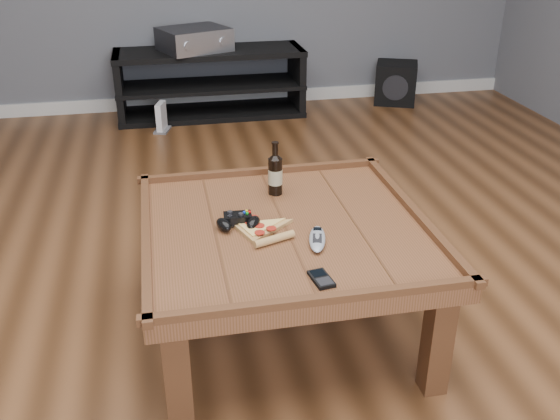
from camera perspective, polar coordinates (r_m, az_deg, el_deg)
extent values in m
plane|color=#402512|center=(2.46, 0.44, -10.78)|extent=(6.00, 6.00, 0.00)
cube|color=silver|center=(5.13, -6.54, 9.98)|extent=(5.00, 0.02, 0.10)
cube|color=#513017|center=(2.23, 0.47, -2.14)|extent=(1.00, 1.00, 0.06)
cube|color=#412211|center=(1.97, -9.34, -14.82)|extent=(0.08, 0.08, 0.39)
cube|color=#412211|center=(2.14, 14.17, -11.61)|extent=(0.08, 0.08, 0.39)
cube|color=#412211|center=(2.67, -10.31, -2.98)|extent=(0.08, 0.08, 0.39)
cube|color=#412211|center=(2.79, 7.13, -1.33)|extent=(0.08, 0.08, 0.39)
cube|color=#412211|center=(2.64, -1.69, 3.61)|extent=(1.03, 0.03, 0.03)
cube|color=#412211|center=(1.80, 3.68, -8.18)|extent=(1.03, 0.03, 0.03)
cube|color=#412211|center=(2.35, 12.15, -0.06)|extent=(0.03, 1.03, 0.03)
cube|color=#412211|center=(2.17, -12.15, -2.32)|extent=(0.03, 1.03, 0.03)
cube|color=black|center=(4.79, -6.52, 14.13)|extent=(1.40, 0.45, 0.04)
cube|color=black|center=(4.85, -6.37, 11.24)|extent=(1.40, 0.45, 0.03)
cube|color=black|center=(4.91, -6.25, 8.87)|extent=(1.40, 0.45, 0.04)
cube|color=black|center=(4.83, -14.44, 10.78)|extent=(0.05, 0.44, 0.50)
cube|color=black|center=(4.94, 1.53, 11.93)|extent=(0.05, 0.44, 0.50)
cylinder|color=black|center=(2.43, -0.44, 3.09)|extent=(0.06, 0.06, 0.15)
cone|color=black|center=(2.40, -0.44, 4.98)|extent=(0.05, 0.05, 0.03)
cylinder|color=black|center=(2.39, -0.44, 5.56)|extent=(0.02, 0.02, 0.05)
cylinder|color=black|center=(2.38, -0.45, 6.16)|extent=(0.03, 0.03, 0.01)
cylinder|color=tan|center=(2.43, -0.44, 3.09)|extent=(0.06, 0.06, 0.06)
cube|color=black|center=(2.22, -3.89, -0.77)|extent=(0.10, 0.07, 0.03)
ellipsoid|color=black|center=(2.19, -5.16, -1.34)|extent=(0.07, 0.09, 0.04)
ellipsoid|color=black|center=(2.19, -2.46, -1.17)|extent=(0.08, 0.09, 0.04)
cylinder|color=black|center=(2.22, -4.60, -0.22)|extent=(0.02, 0.02, 0.01)
cylinder|color=black|center=(2.20, -3.59, -0.40)|extent=(0.02, 0.02, 0.01)
cylinder|color=yellow|center=(2.23, -3.07, -0.08)|extent=(0.01, 0.01, 0.01)
cylinder|color=red|center=(2.22, -2.80, -0.18)|extent=(0.01, 0.01, 0.01)
cylinder|color=#0C33CC|center=(2.22, -3.29, -0.21)|extent=(0.01, 0.01, 0.01)
cylinder|color=#0C9919|center=(2.21, -3.02, -0.30)|extent=(0.01, 0.01, 0.01)
cylinder|color=tan|center=(2.10, -0.54, -2.67)|extent=(0.15, 0.08, 0.03)
cylinder|color=#9D2614|center=(2.13, -1.87, -2.08)|extent=(0.04, 0.04, 0.00)
cylinder|color=#9D2614|center=(2.15, -0.81, -1.69)|extent=(0.04, 0.04, 0.00)
cylinder|color=#9D2614|center=(2.17, -1.89, -1.43)|extent=(0.04, 0.04, 0.00)
cylinder|color=#9D2614|center=(2.20, -2.77, -1.13)|extent=(0.04, 0.04, 0.00)
cylinder|color=#9D2614|center=(2.23, -2.43, -0.66)|extent=(0.04, 0.04, 0.00)
cube|color=black|center=(1.91, 3.80, -6.30)|extent=(0.07, 0.11, 0.01)
cube|color=black|center=(1.92, 3.51, -5.77)|extent=(0.05, 0.05, 0.00)
cube|color=black|center=(1.88, 4.11, -6.51)|extent=(0.05, 0.05, 0.00)
ellipsoid|color=#8E939B|center=(2.11, 3.43, -2.65)|extent=(0.10, 0.19, 0.03)
cube|color=black|center=(2.15, 3.44, -1.74)|extent=(0.03, 0.03, 0.00)
cube|color=black|center=(2.09, 3.43, -2.59)|extent=(0.04, 0.07, 0.00)
cube|color=black|center=(4.76, -7.87, 15.22)|extent=(0.57, 0.52, 0.16)
cube|color=#AFB2BA|center=(4.60, -6.80, 14.88)|extent=(0.43, 0.18, 0.16)
cylinder|color=#AFB2BA|center=(4.53, -8.38, 14.62)|extent=(0.06, 0.04, 0.06)
cylinder|color=#AFB2BA|center=(4.65, -5.17, 15.09)|extent=(0.06, 0.04, 0.06)
cube|color=black|center=(5.26, 10.54, 11.38)|extent=(0.42, 0.42, 0.32)
cylinder|color=black|center=(5.10, 10.49, 10.93)|extent=(0.19, 0.08, 0.20)
cube|color=slate|center=(4.60, -10.70, 7.20)|extent=(0.14, 0.19, 0.01)
cube|color=white|center=(4.57, -10.81, 8.44)|extent=(0.08, 0.15, 0.19)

